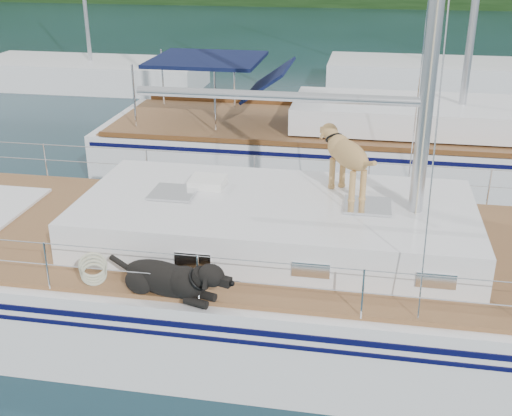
# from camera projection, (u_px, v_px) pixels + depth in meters

# --- Properties ---
(ground) EXTENTS (120.00, 120.00, 0.00)m
(ground) POSITION_uv_depth(u_px,v_px,m) (220.00, 312.00, 9.31)
(ground) COLOR black
(ground) RESTS_ON ground
(main_sailboat) EXTENTS (12.00, 3.94, 14.01)m
(main_sailboat) POSITION_uv_depth(u_px,v_px,m) (225.00, 272.00, 9.02)
(main_sailboat) COLOR white
(main_sailboat) RESTS_ON ground
(neighbor_sailboat) EXTENTS (11.00, 3.50, 13.30)m
(neighbor_sailboat) POSITION_uv_depth(u_px,v_px,m) (352.00, 148.00, 14.51)
(neighbor_sailboat) COLOR white
(neighbor_sailboat) RESTS_ON ground
(bg_boat_west) EXTENTS (8.00, 3.00, 11.65)m
(bg_boat_west) POSITION_uv_depth(u_px,v_px,m) (92.00, 74.00, 23.12)
(bg_boat_west) COLOR white
(bg_boat_west) RESTS_ON ground
(bg_boat_center) EXTENTS (7.20, 3.00, 11.65)m
(bg_boat_center) POSITION_uv_depth(u_px,v_px,m) (430.00, 75.00, 22.98)
(bg_boat_center) COLOR white
(bg_boat_center) RESTS_ON ground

